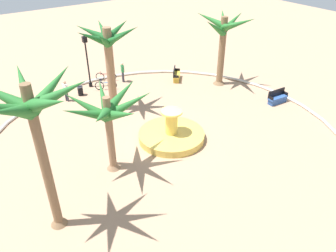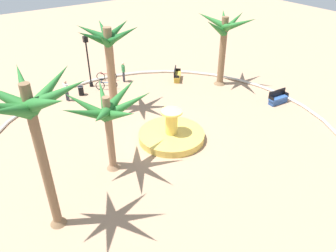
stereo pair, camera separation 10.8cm
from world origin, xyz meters
name	(u,v)px [view 2 (the right image)]	position (x,y,z in m)	size (l,w,h in m)	color
ground_plane	(167,140)	(0.00, 0.00, 0.00)	(80.00, 80.00, 0.00)	tan
plaza_curb	(167,139)	(0.00, 0.00, 0.10)	(21.63, 21.63, 0.20)	silver
fountain	(171,135)	(-0.34, 0.03, 0.29)	(4.04, 4.04, 1.98)	gold
palm_tree_near_fountain	(31,115)	(7.65, 2.71, 5.55)	(4.18, 4.32, 7.03)	brown
palm_tree_by_curb	(224,34)	(-8.34, -4.37, 4.12)	(4.45, 4.46, 5.68)	brown
palm_tree_mid_plaza	(109,50)	(0.81, -5.42, 4.33)	(4.13, 4.17, 6.06)	#8E6B4C
palm_tree_far_side	(107,112)	(3.88, 0.58, 3.49)	(4.56, 4.53, 4.57)	#8E6B4C
bench_east	(278,99)	(-9.48, 0.60, 0.35)	(1.63, 0.61, 1.00)	#335BA8
bench_west	(177,76)	(-5.85, -7.01, 0.35)	(1.41, 1.55, 1.00)	gold
lamppost	(88,57)	(0.63, -9.91, 2.48)	(0.32, 0.32, 4.24)	black
trash_bin	(81,90)	(1.90, -8.87, 0.39)	(0.46, 0.46, 0.73)	black
bicycle_red_frame	(106,85)	(-0.14, -8.66, 0.38)	(1.54, 0.87, 0.94)	black
bicycle_by_lamppost	(107,76)	(-0.93, -10.25, 0.38)	(1.48, 0.98, 0.94)	black
person_cyclist_helmet	(123,71)	(-1.99, -9.22, 0.95)	(0.26, 0.52, 1.69)	#33333D
person_cyclist_photo	(66,90)	(3.10, -8.53, 0.91)	(0.31, 0.50, 1.62)	#33333D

